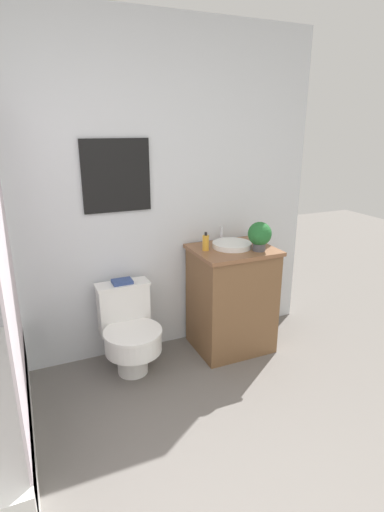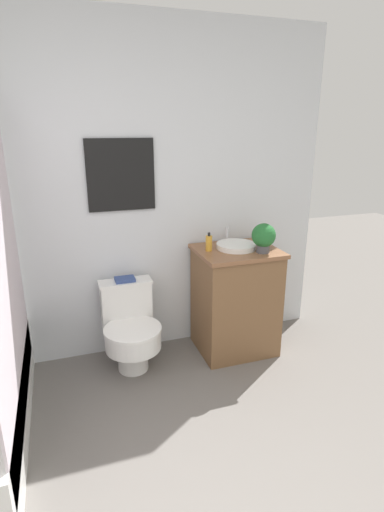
{
  "view_description": "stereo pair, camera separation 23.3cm",
  "coord_description": "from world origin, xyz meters",
  "views": [
    {
      "loc": [
        -0.53,
        -0.52,
        1.75
      ],
      "look_at": [
        0.52,
        1.87,
        0.9
      ],
      "focal_mm": 28.0,
      "sensor_mm": 36.0,
      "label": 1
    },
    {
      "loc": [
        -0.31,
        -0.6,
        1.75
      ],
      "look_at": [
        0.52,
        1.87,
        0.9
      ],
      "focal_mm": 28.0,
      "sensor_mm": 36.0,
      "label": 2
    }
  ],
  "objects": [
    {
      "name": "wall_back",
      "position": [
        0.0,
        2.35,
        1.25
      ],
      "size": [
        3.52,
        0.07,
        2.5
      ],
      "color": "silver",
      "rests_on": "ground_plane"
    },
    {
      "name": "vanity",
      "position": [
        0.94,
        2.05,
        0.43
      ],
      "size": [
        0.62,
        0.52,
        0.85
      ],
      "color": "brown",
      "rests_on": "ground_plane"
    },
    {
      "name": "potted_plant",
      "position": [
        1.09,
        1.91,
        0.97
      ],
      "size": [
        0.18,
        0.18,
        0.22
      ],
      "color": "#4C4C51",
      "rests_on": "vanity"
    },
    {
      "name": "soap_bottle",
      "position": [
        0.72,
        2.08,
        0.91
      ],
      "size": [
        0.05,
        0.05,
        0.14
      ],
      "color": "gold",
      "rests_on": "vanity"
    },
    {
      "name": "sink",
      "position": [
        0.94,
        2.07,
        0.87
      ],
      "size": [
        0.3,
        0.34,
        0.13
      ],
      "color": "white",
      "rests_on": "vanity"
    },
    {
      "name": "toilet",
      "position": [
        0.1,
        2.06,
        0.32
      ],
      "size": [
        0.42,
        0.53,
        0.64
      ],
      "color": "white",
      "rests_on": "ground_plane"
    },
    {
      "name": "book_on_tank",
      "position": [
        0.1,
        2.2,
        0.66
      ],
      "size": [
        0.15,
        0.11,
        0.02
      ],
      "color": "#33477F",
      "rests_on": "toilet"
    }
  ]
}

